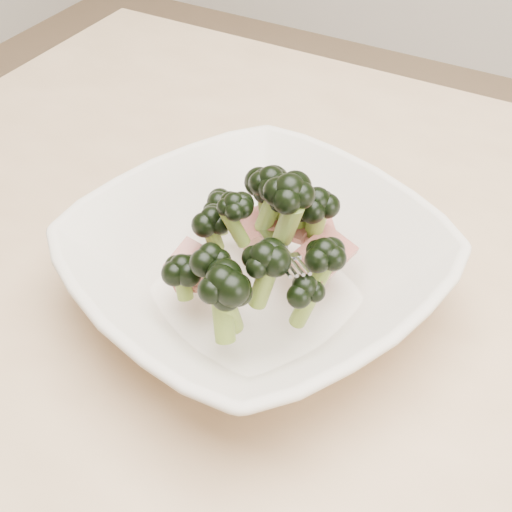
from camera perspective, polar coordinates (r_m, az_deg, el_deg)
name	(u,v)px	position (r m, az deg, el deg)	size (l,w,h in m)	color
dining_table	(385,379)	(0.70, 10.25, -9.69)	(1.20, 0.80, 0.75)	tan
broccoli_dish	(257,264)	(0.59, 0.06, -0.64)	(0.38, 0.38, 0.13)	beige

